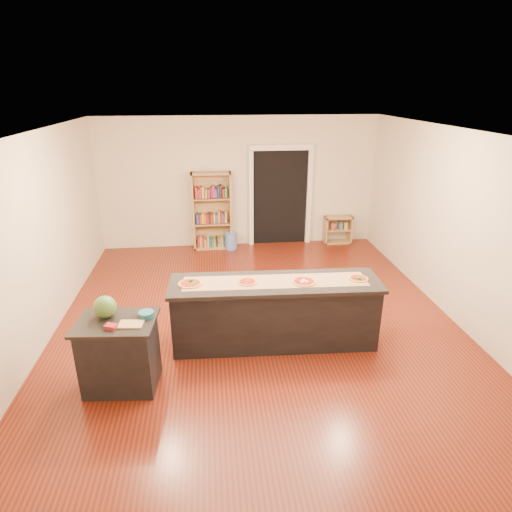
{
  "coord_description": "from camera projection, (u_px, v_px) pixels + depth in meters",
  "views": [
    {
      "loc": [
        -0.66,
        -5.68,
        3.36
      ],
      "look_at": [
        0.0,
        0.2,
        1.0
      ],
      "focal_mm": 30.0,
      "sensor_mm": 36.0,
      "label": 1
    }
  ],
  "objects": [
    {
      "name": "room",
      "position": [
        258.0,
        235.0,
        6.03
      ],
      "size": [
        6.0,
        7.0,
        2.8
      ],
      "color": "beige",
      "rests_on": "ground"
    },
    {
      "name": "doorway",
      "position": [
        280.0,
        191.0,
        9.4
      ],
      "size": [
        1.4,
        0.09,
        2.21
      ],
      "color": "black",
      "rests_on": "room"
    },
    {
      "name": "kitchen_island",
      "position": [
        275.0,
        312.0,
        5.86
      ],
      "size": [
        2.82,
        0.76,
        0.93
      ],
      "rotation": [
        0.0,
        0.0,
        -0.04
      ],
      "color": "black",
      "rests_on": "ground"
    },
    {
      "name": "side_counter",
      "position": [
        120.0,
        354.0,
        5.0
      ],
      "size": [
        0.89,
        0.65,
        0.88
      ],
      "rotation": [
        0.0,
        0.0,
        -0.09
      ],
      "color": "black",
      "rests_on": "ground"
    },
    {
      "name": "bookshelf",
      "position": [
        212.0,
        211.0,
        9.23
      ],
      "size": [
        0.84,
        0.3,
        1.68
      ],
      "primitive_type": "cube",
      "color": "tan",
      "rests_on": "ground"
    },
    {
      "name": "low_shelf",
      "position": [
        338.0,
        230.0,
        9.73
      ],
      "size": [
        0.63,
        0.27,
        0.63
      ],
      "primitive_type": "cube",
      "color": "tan",
      "rests_on": "ground"
    },
    {
      "name": "waste_bin",
      "position": [
        231.0,
        241.0,
        9.4
      ],
      "size": [
        0.26,
        0.26,
        0.38
      ],
      "primitive_type": "cylinder",
      "color": "#5B7ECB",
      "rests_on": "ground"
    },
    {
      "name": "kraft_paper",
      "position": [
        275.0,
        281.0,
        5.7
      ],
      "size": [
        2.47,
        0.54,
        0.0
      ],
      "primitive_type": "cube",
      "rotation": [
        0.0,
        0.0,
        -0.04
      ],
      "color": "#A47B55",
      "rests_on": "kitchen_island"
    },
    {
      "name": "watermelon",
      "position": [
        105.0,
        307.0,
        4.88
      ],
      "size": [
        0.26,
        0.26,
        0.26
      ],
      "primitive_type": "sphere",
      "color": "#144214",
      "rests_on": "side_counter"
    },
    {
      "name": "cutting_board",
      "position": [
        131.0,
        324.0,
        4.75
      ],
      "size": [
        0.29,
        0.21,
        0.02
      ],
      "primitive_type": "cube",
      "rotation": [
        0.0,
        0.0,
        -0.11
      ],
      "color": "tan",
      "rests_on": "side_counter"
    },
    {
      "name": "package_red",
      "position": [
        111.0,
        327.0,
        4.68
      ],
      "size": [
        0.15,
        0.13,
        0.05
      ],
      "primitive_type": "cube",
      "rotation": [
        0.0,
        0.0,
        -0.37
      ],
      "color": "maroon",
      "rests_on": "side_counter"
    },
    {
      "name": "package_teal",
      "position": [
        146.0,
        314.0,
        4.91
      ],
      "size": [
        0.17,
        0.17,
        0.07
      ],
      "primitive_type": "cylinder",
      "color": "#195966",
      "rests_on": "side_counter"
    },
    {
      "name": "pizza_a",
      "position": [
        190.0,
        283.0,
        5.61
      ],
      "size": [
        0.29,
        0.29,
        0.02
      ],
      "color": "#B88046",
      "rests_on": "kitchen_island"
    },
    {
      "name": "pizza_b",
      "position": [
        247.0,
        282.0,
        5.66
      ],
      "size": [
        0.28,
        0.28,
        0.02
      ],
      "color": "#B88046",
      "rests_on": "kitchen_island"
    },
    {
      "name": "pizza_c",
      "position": [
        304.0,
        281.0,
        5.67
      ],
      "size": [
        0.33,
        0.33,
        0.02
      ],
      "color": "#B88046",
      "rests_on": "kitchen_island"
    },
    {
      "name": "pizza_d",
      "position": [
        358.0,
        278.0,
        5.76
      ],
      "size": [
        0.27,
        0.27,
        0.02
      ],
      "color": "#B88046",
      "rests_on": "kitchen_island"
    }
  ]
}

